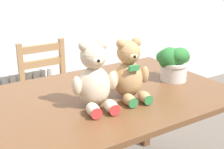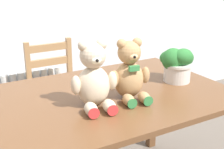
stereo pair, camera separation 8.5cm
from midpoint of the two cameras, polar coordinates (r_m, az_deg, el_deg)
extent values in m
cylinder|color=silver|center=(2.92, -17.77, -5.26)|extent=(0.06, 0.06, 0.56)
cylinder|color=silver|center=(2.93, -16.44, -5.02)|extent=(0.06, 0.06, 0.56)
cylinder|color=silver|center=(2.95, -15.11, -4.78)|extent=(0.06, 0.06, 0.56)
cylinder|color=silver|center=(2.96, -13.80, -4.53)|extent=(0.06, 0.06, 0.56)
cylinder|color=silver|center=(2.98, -12.51, -4.29)|extent=(0.06, 0.06, 0.56)
cylinder|color=silver|center=(3.00, -11.23, -4.05)|extent=(0.06, 0.06, 0.56)
cylinder|color=silver|center=(3.02, -9.97, -3.80)|extent=(0.06, 0.06, 0.56)
cylinder|color=silver|center=(3.04, -8.72, -3.56)|extent=(0.06, 0.06, 0.56)
cube|color=silver|center=(3.06, -14.70, -9.20)|extent=(0.77, 0.10, 0.04)
cube|color=brown|center=(1.76, 0.27, -4.12)|extent=(1.41, 0.94, 0.03)
cube|color=brown|center=(2.57, 8.28, -5.79)|extent=(0.06, 0.06, 0.73)
cube|color=#997047|center=(2.57, -8.79, -3.95)|extent=(0.40, 0.42, 0.03)
cube|color=#997047|center=(2.58, -3.24, -9.30)|extent=(0.04, 0.04, 0.42)
cube|color=#997047|center=(2.46, -10.86, -11.11)|extent=(0.04, 0.04, 0.42)
cube|color=#997047|center=(2.80, -6.76, -2.04)|extent=(0.04, 0.04, 0.87)
cube|color=#997047|center=(2.69, -13.80, -3.34)|extent=(0.04, 0.04, 0.87)
cube|color=#997047|center=(2.63, -10.68, 4.89)|extent=(0.32, 0.03, 0.06)
cube|color=#997047|center=(2.66, -10.52, 2.29)|extent=(0.32, 0.03, 0.06)
ellipsoid|color=beige|center=(1.59, -1.89, -2.11)|extent=(0.19, 0.17, 0.21)
sphere|color=beige|center=(1.54, -1.96, 3.51)|extent=(0.13, 0.13, 0.13)
sphere|color=beige|center=(1.54, -0.34, 5.56)|extent=(0.06, 0.06, 0.06)
sphere|color=beige|center=(1.51, -3.65, 5.27)|extent=(0.06, 0.06, 0.06)
ellipsoid|color=white|center=(1.50, -1.36, 2.67)|extent=(0.06, 0.06, 0.04)
sphere|color=black|center=(1.47, -1.07, 2.55)|extent=(0.02, 0.02, 0.02)
ellipsoid|color=beige|center=(1.60, 1.56, -1.14)|extent=(0.06, 0.06, 0.10)
ellipsoid|color=beige|center=(1.54, -5.07, -1.98)|extent=(0.06, 0.06, 0.10)
ellipsoid|color=beige|center=(1.54, 1.10, -5.84)|extent=(0.08, 0.11, 0.06)
cylinder|color=red|center=(1.50, 1.80, -6.61)|extent=(0.06, 0.02, 0.06)
ellipsoid|color=beige|center=(1.51, -2.26, -6.36)|extent=(0.08, 0.11, 0.06)
cylinder|color=red|center=(1.47, -1.64, -7.16)|extent=(0.06, 0.02, 0.06)
ellipsoid|color=tan|center=(1.69, 4.52, -0.98)|extent=(0.18, 0.16, 0.20)
sphere|color=tan|center=(1.65, 4.66, 4.03)|extent=(0.13, 0.13, 0.13)
sphere|color=tan|center=(1.66, 6.08, 5.83)|extent=(0.05, 0.05, 0.05)
sphere|color=tan|center=(1.62, 3.29, 5.61)|extent=(0.05, 0.05, 0.05)
ellipsoid|color=#E5B279|center=(1.61, 5.35, 3.30)|extent=(0.06, 0.05, 0.04)
sphere|color=black|center=(1.59, 5.70, 3.20)|extent=(0.02, 0.02, 0.02)
ellipsoid|color=tan|center=(1.71, 7.54, -0.12)|extent=(0.05, 0.05, 0.09)
ellipsoid|color=tan|center=(1.64, 1.91, -0.85)|extent=(0.05, 0.05, 0.09)
ellipsoid|color=tan|center=(1.65, 7.38, -4.24)|extent=(0.07, 0.11, 0.06)
cylinder|color=#337F42|center=(1.61, 8.17, -4.86)|extent=(0.05, 0.01, 0.05)
ellipsoid|color=tan|center=(1.62, 4.56, -4.70)|extent=(0.07, 0.11, 0.06)
cylinder|color=#337F42|center=(1.58, 5.29, -5.35)|extent=(0.05, 0.01, 0.05)
cube|color=#337F42|center=(1.61, 5.57, 1.12)|extent=(0.06, 0.03, 0.03)
cylinder|color=beige|center=(1.99, 13.01, 0.40)|extent=(0.16, 0.16, 0.12)
cylinder|color=beige|center=(1.98, 13.11, 1.80)|extent=(0.18, 0.18, 0.02)
ellipsoid|color=#286B2D|center=(1.99, 14.55, 2.93)|extent=(0.10, 0.09, 0.09)
ellipsoid|color=#286B2D|center=(2.00, 11.92, 3.06)|extent=(0.16, 0.11, 0.10)
ellipsoid|color=#286B2D|center=(1.95, 12.31, 2.69)|extent=(0.14, 0.13, 0.14)
ellipsoid|color=#286B2D|center=(1.94, 14.08, 3.14)|extent=(0.13, 0.11, 0.10)
camera|label=1|loc=(0.04, -88.51, 0.52)|focal=50.00mm
camera|label=2|loc=(0.04, 91.49, -0.52)|focal=50.00mm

